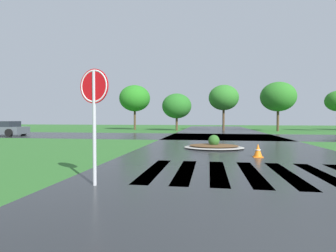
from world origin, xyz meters
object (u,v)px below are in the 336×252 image
object	(u,v)px
median_island	(214,146)
car_blue_compact	(2,129)
traffic_cone	(258,151)
stop_sign	(94,99)

from	to	relation	value
median_island	car_blue_compact	size ratio (longest dim) A/B	0.68
car_blue_compact	traffic_cone	world-z (taller)	car_blue_compact
car_blue_compact	traffic_cone	size ratio (longest dim) A/B	8.37
median_island	traffic_cone	size ratio (longest dim) A/B	5.69
stop_sign	median_island	xyz separation A→B (m)	(2.74, 7.81, -1.79)
median_island	car_blue_compact	distance (m)	19.56
stop_sign	median_island	size ratio (longest dim) A/B	0.87
stop_sign	traffic_cone	bearing A→B (deg)	64.20
stop_sign	traffic_cone	size ratio (longest dim) A/B	4.95
stop_sign	car_blue_compact	distance (m)	21.57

